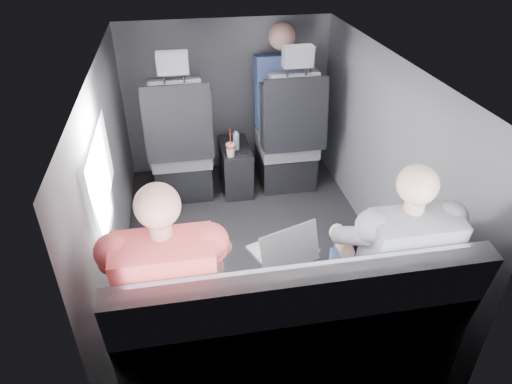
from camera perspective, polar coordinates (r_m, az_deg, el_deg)
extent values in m
plane|color=black|center=(3.34, -0.36, -7.10)|extent=(2.60, 2.60, 0.00)
plane|color=#B2B2AD|center=(2.70, -0.46, 15.71)|extent=(2.60, 2.60, 0.00)
cube|color=#56565B|center=(2.96, -17.83, 1.42)|extent=(0.02, 2.60, 1.35)
cube|color=#56565B|center=(3.22, 15.64, 4.35)|extent=(0.02, 2.60, 1.35)
cube|color=#56565B|center=(4.13, -3.58, 11.72)|extent=(1.80, 0.02, 1.35)
cube|color=#56565B|center=(1.95, 6.44, -15.50)|extent=(1.80, 0.02, 1.35)
cube|color=white|center=(2.59, -18.77, 2.40)|extent=(0.02, 0.75, 0.42)
cube|color=black|center=(3.59, 4.92, 10.57)|extent=(0.35, 0.11, 0.59)
cube|color=black|center=(3.98, -9.07, 2.20)|extent=(0.46, 0.48, 0.30)
cube|color=slate|center=(3.86, -9.34, 5.02)|extent=(0.48, 0.46, 0.14)
cube|color=slate|center=(3.52, -9.74, 8.92)|extent=(0.38, 0.18, 0.61)
cube|color=black|center=(3.54, -13.27, 8.11)|extent=(0.08, 0.21, 0.53)
cube|color=black|center=(3.54, -6.10, 8.80)|extent=(0.08, 0.21, 0.53)
cube|color=black|center=(3.47, -9.68, 8.35)|extent=(0.50, 0.11, 0.58)
cube|color=slate|center=(3.34, -10.42, 15.60)|extent=(0.22, 0.10, 0.15)
cube|color=black|center=(4.08, 3.63, 3.35)|extent=(0.46, 0.48, 0.30)
cube|color=slate|center=(3.96, 3.81, 6.13)|extent=(0.48, 0.46, 0.14)
cube|color=slate|center=(3.63, 4.76, 10.01)|extent=(0.38, 0.18, 0.61)
cube|color=black|center=(3.60, 1.30, 9.36)|extent=(0.08, 0.21, 0.53)
cube|color=black|center=(3.70, 8.09, 9.74)|extent=(0.08, 0.21, 0.53)
cube|color=black|center=(3.58, 5.02, 9.47)|extent=(0.50, 0.11, 0.58)
cube|color=slate|center=(3.45, 5.27, 16.53)|extent=(0.22, 0.10, 0.15)
cube|color=black|center=(3.95, -2.58, 3.15)|extent=(0.24, 0.48, 0.40)
cylinder|color=black|center=(3.74, -3.16, 4.95)|extent=(0.09, 0.09, 0.01)
cylinder|color=black|center=(3.76, -1.49, 5.10)|extent=(0.09, 0.09, 0.01)
cube|color=slate|center=(2.47, 3.93, -17.85)|extent=(1.60, 0.50, 0.45)
cube|color=slate|center=(1.98, 6.04, -14.36)|extent=(1.60, 0.17, 0.47)
cylinder|color=red|center=(3.66, -3.21, 5.72)|extent=(0.08, 0.08, 0.02)
cylinder|color=white|center=(3.65, -3.21, 5.98)|extent=(0.08, 0.08, 0.01)
cylinder|color=red|center=(3.62, -3.25, 6.96)|extent=(0.01, 0.01, 0.13)
cylinder|color=#A5BFDF|center=(3.78, -2.51, 6.32)|extent=(0.05, 0.05, 0.14)
cylinder|color=#A5BFDF|center=(3.74, -2.54, 7.40)|extent=(0.03, 0.03, 0.02)
cube|color=white|center=(2.39, -10.71, -8.13)|extent=(0.36, 0.28, 0.02)
cube|color=silver|center=(2.37, -10.73, -8.16)|extent=(0.28, 0.17, 0.00)
cube|color=white|center=(2.44, -10.77, -6.86)|extent=(0.10, 0.07, 0.00)
cube|color=white|center=(2.20, -10.95, -8.19)|extent=(0.33, 0.12, 0.23)
cube|color=silver|center=(2.20, -10.94, -8.12)|extent=(0.29, 0.09, 0.19)
cube|color=#B0B0B5|center=(2.41, 3.39, -7.16)|extent=(0.38, 0.32, 0.02)
cube|color=silver|center=(2.39, 3.48, -7.18)|extent=(0.29, 0.20, 0.00)
cube|color=#B0B0B5|center=(2.45, 3.04, -5.99)|extent=(0.11, 0.08, 0.00)
cube|color=#B0B0B5|center=(2.23, 4.31, -7.11)|extent=(0.32, 0.17, 0.21)
cube|color=silver|center=(2.24, 4.26, -7.04)|extent=(0.28, 0.14, 0.18)
cube|color=black|center=(2.54, 14.02, -5.79)|extent=(0.31, 0.22, 0.02)
cube|color=black|center=(2.53, 14.18, -5.80)|extent=(0.25, 0.12, 0.00)
cube|color=black|center=(2.58, 13.52, -4.75)|extent=(0.09, 0.05, 0.00)
cube|color=black|center=(2.38, 15.56, -5.62)|extent=(0.31, 0.07, 0.20)
cube|color=silver|center=(2.39, 15.49, -5.56)|extent=(0.27, 0.05, 0.17)
cube|color=#2F2F33|center=(2.31, -13.19, -12.80)|extent=(0.15, 0.44, 0.13)
cube|color=#2F2F33|center=(2.30, -7.59, -12.33)|extent=(0.15, 0.44, 0.13)
cube|color=#2F2F33|center=(2.67, -12.33, -13.77)|extent=(0.13, 0.13, 0.45)
cube|color=#2F2F33|center=(2.66, -7.48, -13.36)|extent=(0.13, 0.13, 0.45)
cube|color=#D45346|center=(1.98, -10.94, -11.56)|extent=(0.40, 0.27, 0.54)
sphere|color=#DA9D88|center=(1.77, -12.24, -1.67)|extent=(0.18, 0.18, 0.18)
cylinder|color=#DA9D88|center=(2.27, -15.92, -8.77)|extent=(0.11, 0.28, 0.12)
cylinder|color=#DA9D88|center=(2.25, -5.71, -7.87)|extent=(0.11, 0.28, 0.12)
cube|color=navy|center=(2.45, 12.91, -9.67)|extent=(0.15, 0.43, 0.13)
cube|color=navy|center=(2.53, 17.45, -8.89)|extent=(0.15, 0.43, 0.13)
cube|color=navy|center=(2.79, 10.51, -11.12)|extent=(0.13, 0.13, 0.45)
cube|color=navy|center=(2.86, 14.60, -10.43)|extent=(0.13, 0.13, 0.45)
cube|color=slate|center=(2.20, 18.14, -7.94)|extent=(0.39, 0.26, 0.53)
sphere|color=#D9AC94|center=(2.01, 19.56, 0.90)|extent=(0.17, 0.17, 0.17)
cylinder|color=#D9AC94|center=(2.38, 10.69, -6.04)|extent=(0.11, 0.27, 0.12)
cylinder|color=#D9AC94|center=(2.53, 19.00, -4.84)|extent=(0.11, 0.27, 0.12)
cube|color=navy|center=(3.96, 3.13, 12.45)|extent=(0.43, 0.28, 0.62)
sphere|color=#DA9D88|center=(3.85, 3.27, 18.83)|extent=(0.22, 0.22, 0.22)
cube|color=navy|center=(4.12, 2.83, 8.93)|extent=(0.37, 0.43, 0.13)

